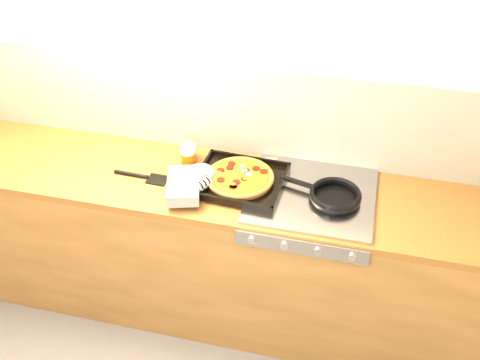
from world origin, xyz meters
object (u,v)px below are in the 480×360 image
(pizza_on_tray, at_px, (225,179))
(juice_glass, at_px, (188,157))
(frying_pan, at_px, (334,195))
(tomato_can, at_px, (189,152))

(pizza_on_tray, distance_m, juice_glass, 0.25)
(pizza_on_tray, bearing_deg, frying_pan, 1.18)
(pizza_on_tray, distance_m, frying_pan, 0.53)
(pizza_on_tray, bearing_deg, juice_glass, 154.12)
(pizza_on_tray, height_order, tomato_can, tomato_can)
(frying_pan, bearing_deg, juice_glass, 172.73)
(frying_pan, relative_size, tomato_can, 4.14)
(frying_pan, distance_m, juice_glass, 0.76)
(frying_pan, bearing_deg, tomato_can, 167.78)
(juice_glass, bearing_deg, tomato_can, 105.46)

